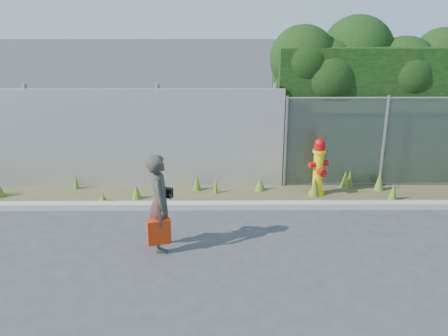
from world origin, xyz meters
The scene contains 10 objects.
ground centered at (0.00, 0.00, 0.00)m, with size 80.00×80.00×0.00m, color #3A3B3D.
curb centered at (0.00, 1.80, 0.06)m, with size 16.00×0.22×0.12m, color #A49E94.
weed_strip centered at (0.09, 2.45, 0.11)m, with size 16.00×1.23×0.47m.
corrugated_fence centered at (-3.25, 3.01, 1.10)m, with size 8.50×0.21×2.30m.
chainlink_fence centered at (4.25, 3.00, 1.03)m, with size 6.50×0.07×2.05m.
hedge centered at (4.39, 4.01, 2.03)m, with size 7.46×2.03×3.73m.
fire_hydrant centered at (1.70, 2.49, 0.62)m, with size 0.43×0.38×1.28m.
woman centered at (-1.37, 0.17, 0.83)m, with size 0.61×0.40×1.66m, color #0D5847.
red_tote_bag centered at (-1.38, -0.03, 0.40)m, with size 0.38×0.14×0.50m.
black_shoulder_bag centered at (-1.27, 0.29, 0.96)m, with size 0.22×0.09×0.17m.
Camera 1 is at (-0.36, -7.40, 4.11)m, focal length 40.00 mm.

